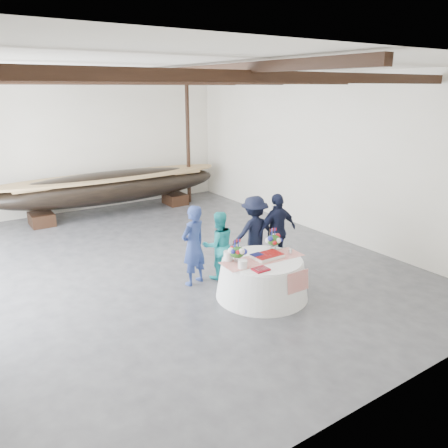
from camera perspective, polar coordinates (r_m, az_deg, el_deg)
floor at (r=10.75m, az=-8.09°, el=-5.16°), size 10.00×12.00×0.01m
wall_back at (r=15.69m, az=-18.17°, el=9.83°), size 10.00×0.02×4.50m
wall_front at (r=5.47m, az=19.35°, el=-3.33°), size 10.00×0.02×4.50m
wall_right at (r=12.99m, az=11.96°, el=8.89°), size 0.02×12.00×4.50m
ceiling at (r=9.94m, az=-9.26°, el=19.55°), size 10.00×12.00×0.01m
pavilion_structure at (r=10.70m, az=-11.07°, el=16.63°), size 9.80×11.76×4.50m
longboat_display at (r=15.04m, az=-14.39°, el=4.72°), size 7.74×1.55×1.45m
banquet_table at (r=8.96m, az=4.99°, el=-6.97°), size 1.88×1.88×0.81m
tabletop_items at (r=8.85m, az=4.25°, el=-3.42°), size 1.77×1.01×0.40m
guest_woman_blue at (r=9.32m, az=-4.02°, el=-2.80°), size 0.74×0.59×1.76m
guest_woman_teal at (r=9.63m, az=-0.72°, el=-2.78°), size 0.85×0.72×1.54m
guest_man_left at (r=10.18m, az=3.97°, el=-1.10°), size 1.20×0.79×1.73m
guest_man_right at (r=10.27m, az=6.97°, el=-0.88°), size 1.06×0.47×1.78m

